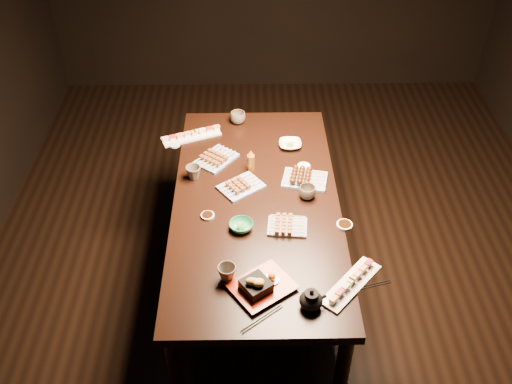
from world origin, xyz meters
The scene contains 23 objects.
ground centered at (0.00, 0.00, 0.00)m, with size 5.00×5.00×0.00m, color black.
dining_table centered at (-0.21, -0.14, 0.38)m, with size 0.90×1.80×0.75m, color black.
sushi_platter_near centered at (0.22, -0.75, 0.77)m, with size 0.37×0.10×0.05m, color white, non-canonical shape.
sushi_platter_far centered at (-0.60, 0.48, 0.77)m, with size 0.37×0.10×0.05m, color white, non-canonical shape.
yakitori_plate_center centered at (-0.29, -0.03, 0.78)m, with size 0.23×0.17×0.06m, color #828EB6, non-canonical shape.
yakitori_plate_right centered at (-0.05, -0.36, 0.78)m, with size 0.20×0.15×0.05m, color #828EB6, non-canonical shape.
yakitori_plate_left centered at (-0.44, 0.23, 0.78)m, with size 0.23×0.17×0.06m, color #828EB6, non-canonical shape.
tsukune_plate centered at (0.07, 0.03, 0.78)m, with size 0.24×0.18×0.06m, color #828EB6, non-canonical shape.
edamame_bowl_green centered at (-0.29, -0.36, 0.77)m, with size 0.12×0.12×0.04m, color #2C875A.
edamame_bowl_cream centered at (0.01, 0.36, 0.77)m, with size 0.14×0.14×0.03m, color #F5E6C8.
tempura_tray centered at (-0.19, -0.76, 0.80)m, with size 0.27×0.22×0.10m, color black, non-canonical shape.
teacup_near_left centered at (-0.35, -0.70, 0.79)m, with size 0.09×0.09×0.08m, color brown.
teacup_mid_right centered at (0.07, -0.12, 0.79)m, with size 0.09×0.09×0.07m, color brown.
teacup_far_left centered at (-0.56, 0.06, 0.79)m, with size 0.09×0.09×0.08m, color brown.
teacup_far_right centered at (-0.31, 0.64, 0.79)m, with size 0.10×0.10×0.08m, color brown.
teapot centered at (0.02, -0.87, 0.80)m, with size 0.13×0.13×0.11m, color black, non-canonical shape.
condiment_bottle centered at (-0.23, 0.14, 0.82)m, with size 0.04×0.04×0.14m, color brown.
sauce_dish_west centered at (-0.46, -0.26, 0.76)m, with size 0.07×0.07×0.01m, color white.
sauce_dish_east centered at (0.08, 0.15, 0.76)m, with size 0.08×0.08×0.01m, color white.
sauce_dish_se centered at (0.25, -0.35, 0.76)m, with size 0.08×0.08×0.01m, color white.
sauce_dish_nw centered at (-0.70, 0.39, 0.76)m, with size 0.07×0.07×0.01m, color white.
chopsticks_near centered at (-0.20, -0.94, 0.75)m, with size 0.23×0.02×0.01m, color black, non-canonical shape.
chopsticks_se centered at (0.30, -0.76, 0.75)m, with size 0.23×0.02×0.01m, color black, non-canonical shape.
Camera 1 is at (-0.25, -2.49, 2.77)m, focal length 40.00 mm.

